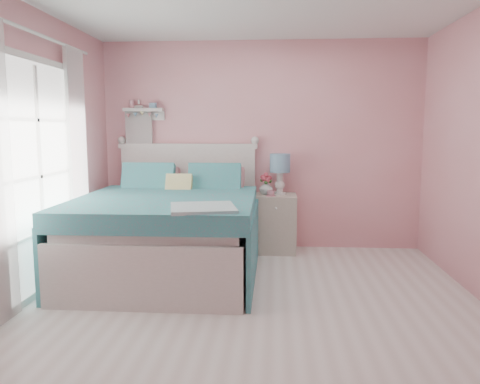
# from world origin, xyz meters

# --- Properties ---
(floor) EXTENTS (4.50, 4.50, 0.00)m
(floor) POSITION_xyz_m (0.00, 0.00, 0.00)
(floor) COLOR silver
(floor) RESTS_ON ground
(room_shell) EXTENTS (4.50, 4.50, 4.50)m
(room_shell) POSITION_xyz_m (0.00, 0.00, 1.58)
(room_shell) COLOR pink
(room_shell) RESTS_ON floor
(bed) EXTENTS (1.81, 2.29, 1.33)m
(bed) POSITION_xyz_m (-0.93, 1.11, 0.43)
(bed) COLOR silver
(bed) RESTS_ON floor
(nightstand) EXTENTS (0.49, 0.49, 0.71)m
(nightstand) POSITION_xyz_m (0.20, 1.99, 0.36)
(nightstand) COLOR beige
(nightstand) RESTS_ON floor
(table_lamp) EXTENTS (0.25, 0.25, 0.50)m
(table_lamp) POSITION_xyz_m (0.24, 2.03, 1.06)
(table_lamp) COLOR white
(table_lamp) RESTS_ON nightstand
(vase) EXTENTS (0.20, 0.20, 0.17)m
(vase) POSITION_xyz_m (0.07, 1.97, 0.80)
(vase) COLOR silver
(vase) RESTS_ON nightstand
(teacup) EXTENTS (0.11, 0.11, 0.07)m
(teacup) POSITION_xyz_m (0.13, 1.85, 0.75)
(teacup) COLOR pink
(teacup) RESTS_ON nightstand
(roses) EXTENTS (0.14, 0.11, 0.12)m
(roses) POSITION_xyz_m (0.07, 1.97, 0.92)
(roses) COLOR #C34253
(roses) RESTS_ON vase
(wall_shelf) EXTENTS (0.50, 0.15, 0.25)m
(wall_shelf) POSITION_xyz_m (-1.48, 2.19, 1.73)
(wall_shelf) COLOR silver
(wall_shelf) RESTS_ON room_shell
(hanging_dress) EXTENTS (0.34, 0.03, 0.72)m
(hanging_dress) POSITION_xyz_m (-1.55, 2.18, 1.40)
(hanging_dress) COLOR white
(hanging_dress) RESTS_ON room_shell
(french_door) EXTENTS (0.04, 1.32, 2.16)m
(french_door) POSITION_xyz_m (-1.97, 0.40, 1.07)
(french_door) COLOR silver
(french_door) RESTS_ON floor
(curtain_far) EXTENTS (0.04, 0.40, 2.32)m
(curtain_far) POSITION_xyz_m (-1.92, 1.14, 1.18)
(curtain_far) COLOR white
(curtain_far) RESTS_ON floor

